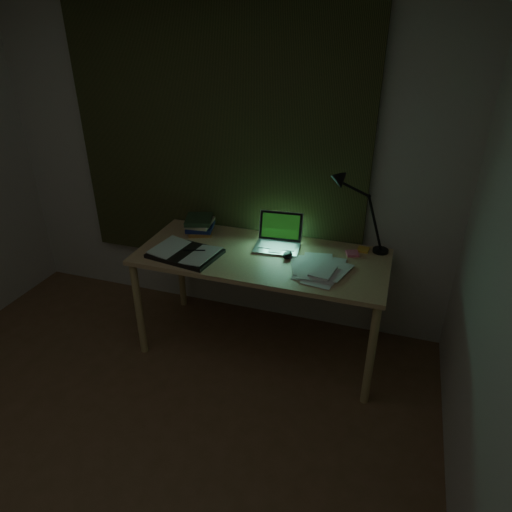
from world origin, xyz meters
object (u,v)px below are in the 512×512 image
Objects in this scene: laptop at (277,234)px; book_stack at (200,224)px; desk at (261,303)px; open_textbook at (185,253)px; desk_lamp at (386,213)px; loose_papers at (316,270)px.

laptop is 1.55× the size of book_stack.
desk is 3.80× the size of open_textbook.
desk_lamp reaches higher than laptop.
loose_papers reaches higher than desk.
laptop reaches higher than open_textbook.
loose_papers is 0.56× the size of desk_lamp.
desk is 4.86× the size of laptop.
open_textbook reaches higher than desk.
open_textbook is at bearing -168.59° from desk_lamp.
desk_lamp is at bearing 21.25° from desk.
loose_papers is (0.39, -0.10, 0.39)m from desk.
open_textbook is (-0.49, -0.16, 0.40)m from desk.
laptop is at bearing 35.63° from open_textbook.
desk is 0.51m from laptop.
open_textbook reaches higher than loose_papers.
book_stack reaches higher than desk.
book_stack is 0.39× the size of desk_lamp.
desk_lamp is at bearing 29.07° from open_textbook.
loose_papers is (0.88, 0.06, -0.01)m from open_textbook.
open_textbook is 1.35m from desk_lamp.
open_textbook is (-0.56, -0.28, -0.09)m from laptop.
laptop is 0.63m from book_stack.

